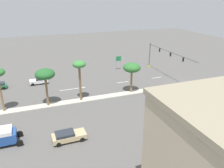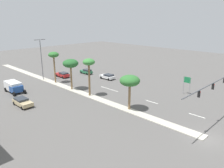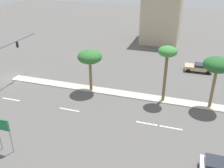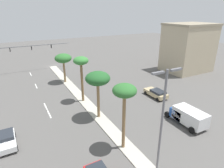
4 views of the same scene
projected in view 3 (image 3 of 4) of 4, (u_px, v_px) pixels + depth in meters
name	position (u px, v px, depth m)	size (l,w,h in m)	color
ground_plane	(183.00, 103.00, 34.37)	(160.00, 160.00, 0.00)	#565451
lane_stripe_center	(11.00, 99.00, 35.28)	(0.20, 2.80, 0.01)	silver
lane_stripe_right	(70.00, 110.00, 32.83)	(0.20, 2.80, 0.01)	silver
lane_stripe_near	(148.00, 124.00, 30.05)	(0.20, 2.80, 0.01)	silver
lane_stripe_inboard	(170.00, 128.00, 29.33)	(0.20, 2.80, 0.01)	silver
directional_road_sign	(3.00, 128.00, 24.68)	(0.10, 1.52, 3.73)	gray
commercial_building	(162.00, 15.00, 58.95)	(11.44, 8.65, 11.71)	tan
palm_tree_center	(90.00, 57.00, 35.43)	(3.48, 3.48, 6.15)	olive
palm_tree_outboard	(167.00, 55.00, 32.03)	(2.45, 2.45, 7.69)	brown
palm_tree_far	(217.00, 66.00, 30.85)	(3.42, 3.42, 6.84)	olive
sedan_white_far	(222.00, 168.00, 22.68)	(2.15, 4.06, 1.37)	silver
sedan_tan_near	(199.00, 67.00, 43.79)	(2.15, 4.61, 1.39)	tan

